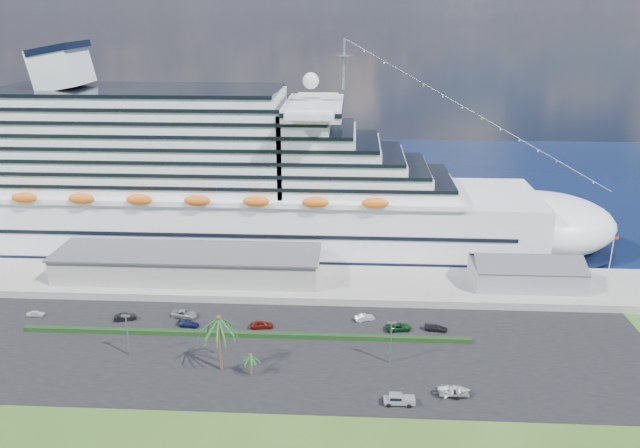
# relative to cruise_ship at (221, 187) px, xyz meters

# --- Properties ---
(ground) EXTENTS (420.00, 420.00, 0.00)m
(ground) POSITION_rel_cruise_ship_xyz_m (21.53, -64.00, -16.69)
(ground) COLOR #2F541C
(ground) RESTS_ON ground
(asphalt_lot) EXTENTS (140.00, 38.00, 0.12)m
(asphalt_lot) POSITION_rel_cruise_ship_xyz_m (21.53, -53.00, -16.63)
(asphalt_lot) COLOR black
(asphalt_lot) RESTS_ON ground
(wharf) EXTENTS (240.00, 20.00, 1.80)m
(wharf) POSITION_rel_cruise_ship_xyz_m (21.53, -24.00, -15.79)
(wharf) COLOR gray
(wharf) RESTS_ON ground
(water) EXTENTS (420.00, 160.00, 0.02)m
(water) POSITION_rel_cruise_ship_xyz_m (21.53, 66.00, -16.68)
(water) COLOR black
(water) RESTS_ON ground
(cruise_ship) EXTENTS (191.00, 38.00, 54.00)m
(cruise_ship) POSITION_rel_cruise_ship_xyz_m (0.00, 0.00, 0.00)
(cruise_ship) COLOR silver
(cruise_ship) RESTS_ON ground
(terminal_building) EXTENTS (61.00, 15.00, 6.30)m
(terminal_building) POSITION_rel_cruise_ship_xyz_m (-3.47, -24.00, -11.68)
(terminal_building) COLOR gray
(terminal_building) RESTS_ON wharf
(port_shed) EXTENTS (24.00, 12.31, 7.37)m
(port_shed) POSITION_rel_cruise_ship_xyz_m (73.53, -24.00, -12.30)
(port_shed) COLOR gray
(port_shed) RESTS_ON wharf
(flagpole) EXTENTS (1.08, 0.16, 12.00)m
(flagpole) POSITION_rel_cruise_ship_xyz_m (91.57, -24.00, -8.43)
(flagpole) COLOR silver
(flagpole) RESTS_ON wharf
(hedge) EXTENTS (88.00, 1.10, 0.90)m
(hedge) POSITION_rel_cruise_ship_xyz_m (13.53, -48.00, -16.12)
(hedge) COLOR black
(hedge) RESTS_ON asphalt_lot
(lamp_post_left) EXTENTS (1.60, 0.35, 8.27)m
(lamp_post_left) POSITION_rel_cruise_ship_xyz_m (-6.47, -56.00, -11.35)
(lamp_post_left) COLOR gray
(lamp_post_left) RESTS_ON asphalt_lot
(lamp_post_right) EXTENTS (1.60, 0.35, 8.27)m
(lamp_post_right) POSITION_rel_cruise_ship_xyz_m (41.53, -56.00, -11.35)
(lamp_post_right) COLOR gray
(lamp_post_right) RESTS_ON asphalt_lot
(palm_tall) EXTENTS (8.82, 8.82, 11.13)m
(palm_tall) POSITION_rel_cruise_ship_xyz_m (11.53, -60.00, -7.49)
(palm_tall) COLOR #47301E
(palm_tall) RESTS_ON ground
(palm_short) EXTENTS (3.53, 3.53, 4.56)m
(palm_short) POSITION_rel_cruise_ship_xyz_m (17.03, -61.50, -13.03)
(palm_short) COLOR #47301E
(palm_short) RESTS_ON ground
(parked_car_0) EXTENTS (3.75, 1.73, 1.24)m
(parked_car_0) POSITION_rel_cruise_ship_xyz_m (-31.16, -42.07, -15.95)
(parked_car_0) COLOR silver
(parked_car_0) RESTS_ON asphalt_lot
(parked_car_1) EXTENTS (4.66, 2.82, 1.45)m
(parked_car_1) POSITION_rel_cruise_ship_xyz_m (-12.01, -42.63, -15.85)
(parked_car_1) COLOR black
(parked_car_1) RESTS_ON asphalt_lot
(parked_car_2) EXTENTS (5.76, 3.45, 1.50)m
(parked_car_2) POSITION_rel_cruise_ship_xyz_m (-0.27, -40.66, -15.83)
(parked_car_2) COLOR gray
(parked_car_2) RESTS_ON asphalt_lot
(parked_car_3) EXTENTS (4.49, 2.27, 1.25)m
(parked_car_3) POSITION_rel_cruise_ship_xyz_m (1.67, -44.61, -15.95)
(parked_car_3) COLOR #131C42
(parked_car_3) RESTS_ON asphalt_lot
(parked_car_4) EXTENTS (4.76, 2.57, 1.54)m
(parked_car_4) POSITION_rel_cruise_ship_xyz_m (16.43, -44.41, -15.81)
(parked_car_4) COLOR maroon
(parked_car_4) RESTS_ON asphalt_lot
(parked_car_5) EXTENTS (4.30, 2.72, 1.34)m
(parked_car_5) POSITION_rel_cruise_ship_xyz_m (37.18, -40.20, -15.91)
(parked_car_5) COLOR #B9BCC1
(parked_car_5) RESTS_ON asphalt_lot
(parked_car_6) EXTENTS (5.42, 3.23, 1.41)m
(parked_car_6) POSITION_rel_cruise_ship_xyz_m (43.82, -43.84, -15.87)
(parked_car_6) COLOR #0E3A18
(parked_car_6) RESTS_ON asphalt_lot
(parked_car_7) EXTENTS (4.72, 2.43, 1.31)m
(parked_car_7) POSITION_rel_cruise_ship_xyz_m (51.26, -43.61, -15.92)
(parked_car_7) COLOR black
(parked_car_7) RESTS_ON asphalt_lot
(pickup_truck) EXTENTS (5.08, 2.03, 1.79)m
(pickup_truck) POSITION_rel_cruise_ship_xyz_m (42.27, -68.51, -15.59)
(pickup_truck) COLOR black
(pickup_truck) RESTS_ON asphalt_lot
(boat_trailer) EXTENTS (6.18, 3.98, 1.78)m
(boat_trailer) POSITION_rel_cruise_ship_xyz_m (51.50, -65.85, -15.40)
(boat_trailer) COLOR gray
(boat_trailer) RESTS_ON asphalt_lot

